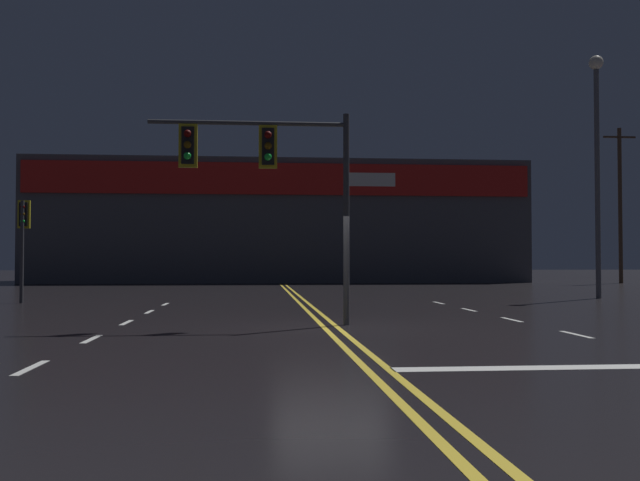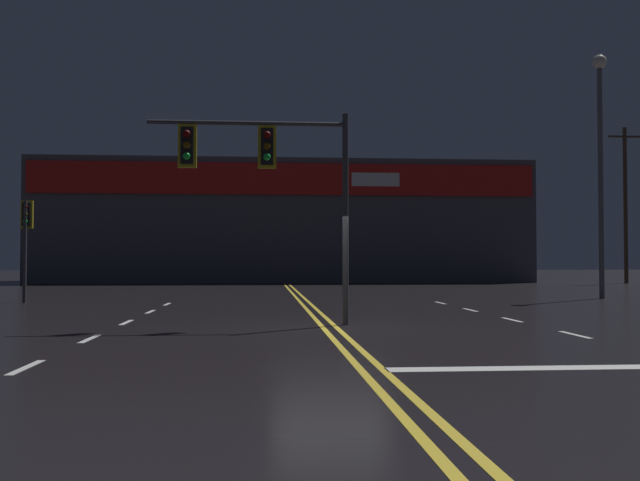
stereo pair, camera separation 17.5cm
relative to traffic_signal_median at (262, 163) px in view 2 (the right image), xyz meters
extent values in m
plane|color=black|center=(1.50, -0.72, -3.71)|extent=(200.00, 200.00, 0.00)
cube|color=gold|center=(1.35, -0.72, -3.70)|extent=(0.12, 60.00, 0.01)
cube|color=gold|center=(1.65, -0.72, -3.70)|extent=(0.12, 60.00, 0.01)
cube|color=silver|center=(-3.23, -6.12, -3.70)|extent=(0.12, 1.40, 0.01)
cube|color=silver|center=(-3.23, -2.52, -3.70)|extent=(0.12, 1.40, 0.01)
cube|color=silver|center=(-3.23, 1.08, -3.70)|extent=(0.12, 1.40, 0.01)
cube|color=silver|center=(-3.23, 4.68, -3.70)|extent=(0.12, 1.40, 0.01)
cube|color=silver|center=(-3.23, 8.28, -3.70)|extent=(0.12, 1.40, 0.01)
cube|color=silver|center=(6.22, -2.52, -3.70)|extent=(0.12, 1.40, 0.01)
cube|color=silver|center=(6.22, 1.08, -3.70)|extent=(0.12, 1.40, 0.01)
cube|color=silver|center=(6.22, 4.68, -3.70)|extent=(0.12, 1.40, 0.01)
cube|color=silver|center=(6.22, 8.28, -3.70)|extent=(0.12, 1.40, 0.01)
cylinder|color=#38383D|center=(1.92, 0.01, -1.27)|extent=(0.14, 0.14, 4.87)
cylinder|color=#38383D|center=(-0.34, 0.01, 0.92)|extent=(4.52, 0.10, 0.10)
cube|color=black|center=(0.11, 0.01, 0.38)|extent=(0.28, 0.24, 0.84)
cube|color=gold|center=(0.11, 0.01, 0.38)|extent=(0.42, 0.08, 0.99)
sphere|color=#500705|center=(0.11, -0.15, 0.63)|extent=(0.17, 0.17, 0.17)
sphere|color=#543707|center=(0.11, -0.15, 0.38)|extent=(0.17, 0.17, 0.17)
sphere|color=green|center=(0.11, -0.15, 0.12)|extent=(0.17, 0.17, 0.17)
cube|color=black|center=(-1.69, 0.01, 0.38)|extent=(0.28, 0.24, 0.84)
cube|color=gold|center=(-1.69, 0.01, 0.38)|extent=(0.42, 0.08, 0.99)
sphere|color=#500705|center=(-1.69, -0.15, 0.63)|extent=(0.17, 0.17, 0.17)
sphere|color=#543707|center=(-1.69, -0.15, 0.38)|extent=(0.17, 0.17, 0.17)
sphere|color=green|center=(-1.69, -0.15, 0.12)|extent=(0.17, 0.17, 0.17)
cylinder|color=#38383D|center=(-8.33, 9.47, -1.91)|extent=(0.13, 0.13, 3.59)
cube|color=black|center=(-8.33, 9.65, -0.59)|extent=(0.28, 0.24, 0.84)
cube|color=gold|center=(-8.33, 9.65, -0.59)|extent=(0.42, 0.08, 0.99)
sphere|color=#500705|center=(-8.33, 9.49, -0.34)|extent=(0.17, 0.17, 0.17)
sphere|color=#543707|center=(-8.33, 9.49, -0.59)|extent=(0.17, 0.17, 0.17)
sphere|color=green|center=(-8.33, 9.49, -0.84)|extent=(0.17, 0.17, 0.17)
cylinder|color=#59595E|center=(13.25, 10.66, 0.88)|extent=(0.20, 0.20, 9.17)
sphere|color=silver|center=(13.25, 10.66, 5.63)|extent=(0.56, 0.56, 0.56)
cube|color=#4C4C51|center=(1.50, 35.56, 0.46)|extent=(33.93, 10.00, 8.33)
cube|color=red|center=(1.50, 30.46, 3.17)|extent=(33.25, 0.20, 2.08)
cube|color=white|center=(7.43, 30.41, 3.17)|extent=(3.20, 0.16, 0.90)
cylinder|color=#4C3828|center=(23.86, 28.87, 1.45)|extent=(0.26, 0.26, 10.31)
cube|color=#4C3828|center=(23.86, 28.87, 6.00)|extent=(2.20, 0.12, 0.12)
camera|label=1|loc=(-0.14, -16.25, -2.24)|focal=40.00mm
camera|label=2|loc=(0.04, -16.27, -2.24)|focal=40.00mm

